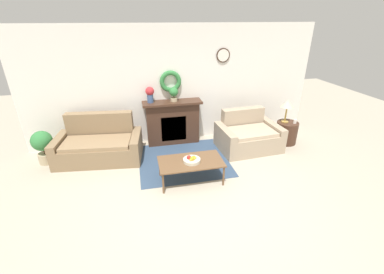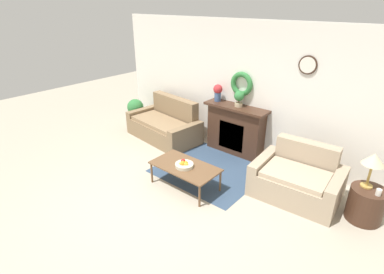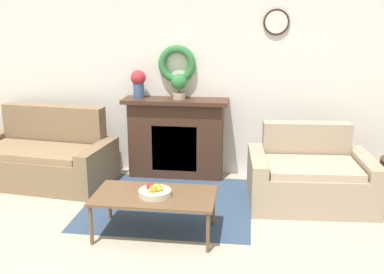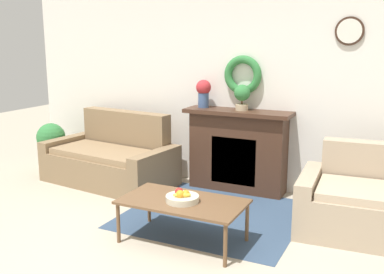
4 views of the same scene
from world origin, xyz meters
TOP-DOWN VIEW (x-y plane):
  - floor_rug at (-0.02, 1.56)m, footprint 1.88×1.75m
  - wall_back at (0.00, 2.69)m, footprint 6.80×0.17m
  - fireplace at (-0.09, 2.48)m, footprint 1.36×0.41m
  - couch_left at (-1.76, 2.05)m, footprint 1.85×1.13m
  - loveseat_right at (1.57, 1.81)m, footprint 1.43×1.05m
  - coffee_table at (-0.02, 0.79)m, footprint 1.18×0.65m
  - fruit_bowl at (-0.01, 0.76)m, footprint 0.31×0.31m
  - vase_on_mantel_left at (-0.58, 2.49)m, footprint 0.19×0.19m
  - potted_plant_on_mantel at (-0.05, 2.47)m, footprint 0.20×0.20m

SIDE VIEW (x-z plane):
  - floor_rug at x=-0.02m, z-range 0.00..0.01m
  - loveseat_right at x=1.57m, z-range -0.13..0.73m
  - couch_left at x=-1.76m, z-range -0.16..0.78m
  - coffee_table at x=-0.02m, z-range 0.18..0.60m
  - fruit_bowl at x=-0.01m, z-range 0.40..0.53m
  - fireplace at x=-0.09m, z-range 0.01..1.05m
  - potted_plant_on_mantel at x=-0.05m, z-range 1.07..1.40m
  - vase_on_mantel_left at x=-0.58m, z-range 1.08..1.44m
  - wall_back at x=0.00m, z-range 0.00..2.70m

